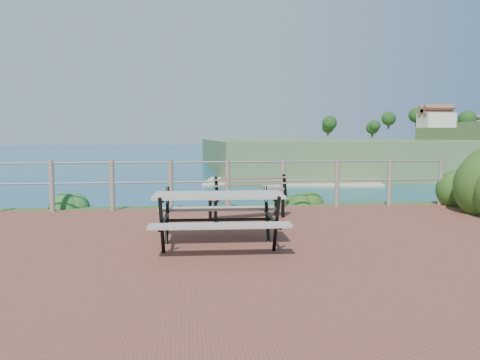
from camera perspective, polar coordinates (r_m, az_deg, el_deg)
The scene contains 8 objects.
ground at distance 6.32m, azimuth 1.22°, elevation -8.26°, with size 10.00×7.00×0.12m, color brown.
ocean at distance 206.09m, azimuth -6.41°, elevation 4.86°, with size 1200.00×1200.00×0.00m, color #136274.
safety_railing at distance 9.51m, azimuth -1.52°, elevation -0.17°, with size 9.40×0.10×1.00m.
picnic_table at distance 6.19m, azimuth -2.65°, elevation -4.21°, with size 1.72×1.47×0.71m.
park_bench at distance 8.30m, azimuth 0.88°, elevation -1.30°, with size 1.45×0.74×0.79m.
shrub_right_edge at distance 11.35m, azimuth 25.78°, elevation -2.72°, with size 0.95×0.95×1.37m, color #153A12.
shrub_lip_west at distance 10.56m, azimuth -19.46°, elevation -3.06°, with size 0.70×0.70×0.42m, color #205725.
shrub_lip_east at distance 10.63m, azimuth 7.60°, elevation -2.75°, with size 0.67×0.67×0.38m, color #153A12.
Camera 1 is at (-0.84, -6.08, 1.48)m, focal length 35.00 mm.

